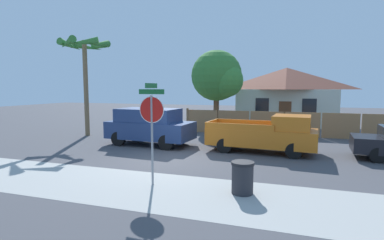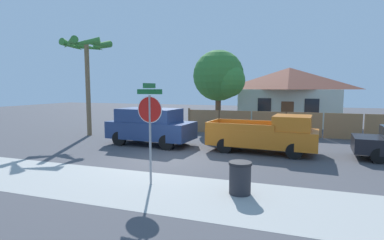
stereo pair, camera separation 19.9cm
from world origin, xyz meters
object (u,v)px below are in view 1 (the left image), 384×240
object	(u,v)px
house	(286,95)
oak_tree	(219,77)
red_suv	(150,125)
stop_sign	(152,117)
palm_tree	(85,53)
trash_bin	(242,178)
orange_pickup	(266,134)

from	to	relation	value
house	oak_tree	size ratio (longest dim) A/B	1.42
house	red_suv	distance (m)	14.05
house	stop_sign	xyz separation A→B (m)	(-3.65, -18.24, -0.31)
house	palm_tree	distance (m)	16.17
palm_tree	trash_bin	distance (m)	14.06
palm_tree	stop_sign	size ratio (longest dim) A/B	1.91
house	oak_tree	bearing A→B (deg)	-131.06
house	trash_bin	world-z (taller)	house
house	oak_tree	xyz separation A→B (m)	(-4.60, -5.28, 1.37)
stop_sign	trash_bin	distance (m)	3.23
trash_bin	palm_tree	bearing A→B (deg)	145.62
red_suv	oak_tree	bearing A→B (deg)	77.97
palm_tree	trash_bin	bearing A→B (deg)	-34.38
palm_tree	oak_tree	bearing A→B (deg)	36.93
house	palm_tree	bearing A→B (deg)	-137.82
oak_tree	house	bearing A→B (deg)	48.94
house	orange_pickup	world-z (taller)	house
oak_tree	orange_pickup	bearing A→B (deg)	-60.83
orange_pickup	house	bearing A→B (deg)	91.18
oak_tree	red_suv	size ratio (longest dim) A/B	1.24
house	trash_bin	distance (m)	18.30
orange_pickup	trash_bin	world-z (taller)	orange_pickup
orange_pickup	oak_tree	bearing A→B (deg)	123.50
red_suv	stop_sign	bearing A→B (deg)	-58.87
orange_pickup	palm_tree	bearing A→B (deg)	176.10
palm_tree	orange_pickup	world-z (taller)	palm_tree
red_suv	palm_tree	bearing A→B (deg)	167.16
house	orange_pickup	xyz separation A→B (m)	(-0.68, -12.31, -1.58)
oak_tree	stop_sign	xyz separation A→B (m)	(0.95, -12.96, -1.68)
house	palm_tree	size ratio (longest dim) A/B	1.35
oak_tree	trash_bin	bearing A→B (deg)	-73.89
red_suv	trash_bin	size ratio (longest dim) A/B	5.02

